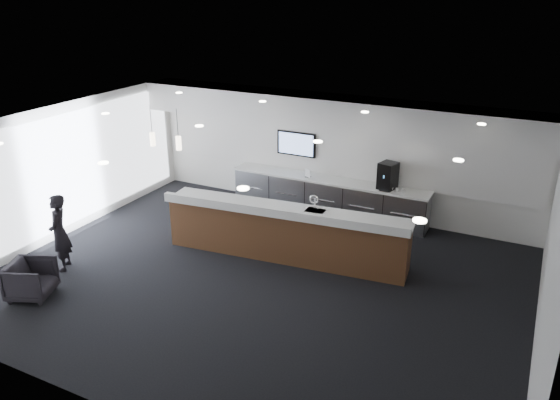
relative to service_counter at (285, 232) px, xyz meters
The scene contains 24 objects.
ground 1.24m from the service_counter, 93.47° to the right, with size 10.00×10.00×0.00m, color black.
ceiling 2.66m from the service_counter, 93.47° to the right, with size 10.00×8.00×0.02m, color black.
back_wall 3.04m from the service_counter, 91.32° to the left, with size 10.00×0.02×3.00m, color white.
left_wall 5.27m from the service_counter, 167.74° to the right, with size 0.02×8.00×3.00m, color white.
right_wall 5.14m from the service_counter, 12.58° to the right, with size 0.02×8.00×3.00m, color white.
soffit_bulkhead 3.21m from the service_counter, 91.56° to the left, with size 10.00×0.90×0.70m, color white.
alcove_panel 3.05m from the service_counter, 91.33° to the left, with size 9.80×0.06×1.40m, color white.
window_blinds_wall 5.23m from the service_counter, 167.65° to the right, with size 0.04×7.36×2.55m, color white.
back_credenza 2.54m from the service_counter, 91.50° to the left, with size 5.06×0.66×0.95m.
wall_tv 3.19m from the service_counter, 110.82° to the left, with size 1.05×0.08×0.62m.
pendant_left 3.00m from the service_counter, behind, with size 0.12×0.12×0.30m, color #FFEAC6.
pendant_right 3.59m from the service_counter, behind, with size 0.12×0.12×0.30m, color #FFEAC6.
ceiling_can_lights 2.64m from the service_counter, 93.47° to the right, with size 7.00×5.00×0.02m, color white, non-canonical shape.
service_counter is the anchor object (origin of this frame).
coffee_machine 2.98m from the service_counter, 60.61° to the left, with size 0.45×0.53×0.64m.
info_sign_left 2.52m from the service_counter, 103.22° to the left, with size 0.16×0.02×0.22m, color white.
info_sign_right 2.82m from the service_counter, 60.26° to the left, with size 0.16×0.02×0.22m, color white.
armchair 4.98m from the service_counter, 135.15° to the right, with size 0.75×0.77×0.70m, color black.
lounge_guest 4.57m from the service_counter, 147.25° to the right, with size 0.59×0.38×1.60m, color black.
cup_0 3.07m from the service_counter, 52.97° to the left, with size 0.09×0.09×0.09m, color white.
cup_1 2.99m from the service_counter, 55.13° to the left, with size 0.09×0.09×0.09m, color white.
cup_2 2.91m from the service_counter, 57.41° to the left, with size 0.09×0.09×0.09m, color white.
cup_3 2.84m from the service_counter, 59.82° to the left, with size 0.09×0.09×0.09m, color white.
cup_4 2.78m from the service_counter, 62.35° to the left, with size 0.09×0.09×0.09m, color white.
Camera 1 is at (4.60, -8.23, 5.47)m, focal length 35.00 mm.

